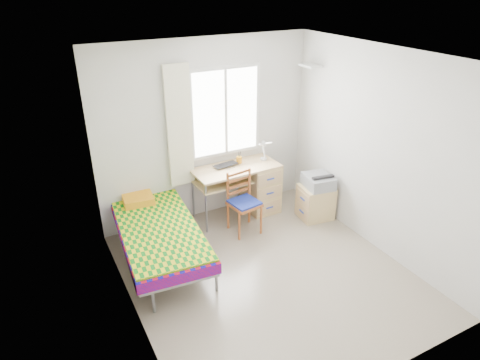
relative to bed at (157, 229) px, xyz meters
name	(u,v)px	position (x,y,z in m)	size (l,w,h in m)	color
floor	(267,274)	(1.06, -0.98, -0.42)	(3.50, 3.50, 0.00)	#BCAD93
ceiling	(275,57)	(1.06, -0.98, 2.18)	(3.50, 3.50, 0.00)	white
wall_back	(206,132)	(1.06, 0.77, 0.88)	(3.20, 3.20, 0.00)	silver
wall_left	(125,213)	(-0.54, -0.98, 0.88)	(3.50, 3.50, 0.00)	silver
wall_right	(379,153)	(2.66, -0.98, 0.88)	(3.50, 3.50, 0.00)	silver
window	(225,112)	(1.36, 0.75, 1.13)	(1.10, 0.04, 1.30)	white
curtain	(179,127)	(0.64, 0.70, 1.03)	(0.35, 0.05, 1.70)	#F9F4CD
floating_shelf	(310,66)	(2.55, 0.42, 1.73)	(0.20, 0.32, 0.03)	white
bed	(157,229)	(0.00, 0.00, 0.00)	(1.10, 2.07, 0.86)	gray
desk	(256,185)	(1.72, 0.48, 0.01)	(1.28, 0.61, 0.79)	tan
chair	(243,198)	(1.28, 0.07, 0.08)	(0.44, 0.44, 0.89)	#994B1D
cabinet	(315,202)	(2.39, -0.14, -0.17)	(0.52, 0.47, 0.51)	tan
printer	(318,181)	(2.41, -0.14, 0.18)	(0.44, 0.49, 0.19)	#9C9FA3
laptop	(228,166)	(1.27, 0.53, 0.39)	(0.37, 0.24, 0.03)	black
pen_cup	(239,160)	(1.49, 0.59, 0.42)	(0.08, 0.08, 0.10)	orange
task_lamp	(264,148)	(1.81, 0.41, 0.61)	(0.22, 0.31, 0.39)	white
book	(220,182)	(1.14, 0.51, 0.17)	(0.16, 0.22, 0.02)	gray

